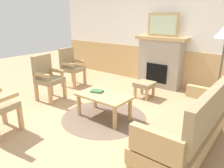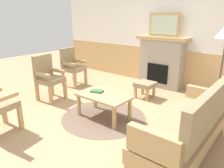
# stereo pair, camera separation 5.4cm
# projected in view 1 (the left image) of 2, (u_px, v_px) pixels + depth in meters

# --- Properties ---
(ground_plane) EXTENTS (14.00, 14.00, 0.00)m
(ground_plane) POSITION_uv_depth(u_px,v_px,m) (100.00, 117.00, 3.93)
(ground_plane) COLOR tan
(wall_back) EXTENTS (7.20, 0.14, 2.70)m
(wall_back) POSITION_uv_depth(u_px,v_px,m) (167.00, 35.00, 5.46)
(wall_back) COLOR white
(wall_back) RESTS_ON ground_plane
(fireplace) EXTENTS (1.30, 0.44, 1.28)m
(fireplace) POSITION_uv_depth(u_px,v_px,m) (160.00, 61.00, 5.48)
(fireplace) COLOR #A39989
(fireplace) RESTS_ON ground_plane
(framed_picture) EXTENTS (0.80, 0.04, 0.56)m
(framed_picture) POSITION_uv_depth(u_px,v_px,m) (163.00, 25.00, 5.20)
(framed_picture) COLOR tan
(framed_picture) RESTS_ON fireplace
(couch) EXTENTS (0.70, 1.80, 0.98)m
(couch) POSITION_uv_depth(u_px,v_px,m) (189.00, 125.00, 2.82)
(couch) COLOR tan
(couch) RESTS_ON ground_plane
(coffee_table) EXTENTS (0.96, 0.56, 0.44)m
(coffee_table) POSITION_uv_depth(u_px,v_px,m) (104.00, 98.00, 3.81)
(coffee_table) COLOR tan
(coffee_table) RESTS_ON ground_plane
(round_rug) EXTENTS (1.54, 1.54, 0.01)m
(round_rug) POSITION_uv_depth(u_px,v_px,m) (104.00, 117.00, 3.93)
(round_rug) COLOR brown
(round_rug) RESTS_ON ground_plane
(book_on_table) EXTENTS (0.25, 0.22, 0.03)m
(book_on_table) POSITION_uv_depth(u_px,v_px,m) (97.00, 91.00, 3.93)
(book_on_table) COLOR #33663D
(book_on_table) RESTS_ON coffee_table
(footstool) EXTENTS (0.40, 0.40, 0.36)m
(footstool) POSITION_uv_depth(u_px,v_px,m) (145.00, 85.00, 4.80)
(footstool) COLOR tan
(footstool) RESTS_ON ground_plane
(armchair_near_fireplace) EXTENTS (0.53, 0.53, 0.98)m
(armchair_near_fireplace) POSITION_uv_depth(u_px,v_px,m) (47.00, 76.00, 4.61)
(armchair_near_fireplace) COLOR tan
(armchair_near_fireplace) RESTS_ON ground_plane
(armchair_by_window_left) EXTENTS (0.53, 0.53, 0.98)m
(armchair_by_window_left) POSITION_uv_depth(u_px,v_px,m) (71.00, 65.00, 5.58)
(armchair_by_window_left) COLOR tan
(armchair_by_window_left) RESTS_ON ground_plane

